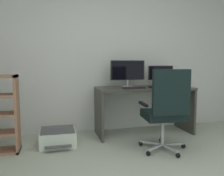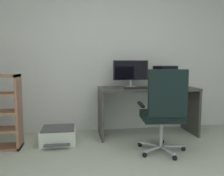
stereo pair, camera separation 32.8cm
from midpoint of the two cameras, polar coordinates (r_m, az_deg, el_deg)
wall_back at (r=4.00m, az=2.69°, el=8.98°), size 5.37×0.10×2.68m
desk at (r=3.76m, az=11.06°, el=-2.91°), size 1.52×0.64×0.75m
monitor_main at (r=3.75m, az=7.12°, el=4.08°), size 0.57×0.18×0.43m
monitor_secondary at (r=3.94m, az=15.20°, el=3.21°), size 0.40×0.18×0.34m
keyboard at (r=3.54m, az=8.44°, el=-0.03°), size 0.34×0.13×0.02m
computer_mouse at (r=3.63m, az=12.78°, el=0.14°), size 0.06×0.10×0.03m
office_chair at (r=2.97m, az=15.68°, el=-5.02°), size 0.63×0.63×1.07m
printer at (r=3.43m, az=-10.26°, el=-11.38°), size 0.49×0.50×0.23m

